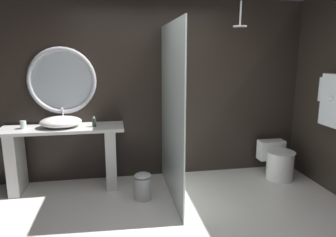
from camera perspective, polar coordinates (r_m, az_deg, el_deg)
name	(u,v)px	position (r m, az deg, el deg)	size (l,w,h in m)	color
back_wall_panel	(151,90)	(4.51, -3.25, 5.32)	(4.80, 0.10, 2.60)	black
vanity_counter	(64,152)	(4.38, -18.87, -5.94)	(1.61, 0.52, 0.87)	silver
vessel_sink	(61,122)	(4.27, -19.44, -0.59)	(0.54, 0.44, 0.24)	white
tumbler_cup	(23,125)	(4.38, -25.49, -1.06)	(0.08, 0.08, 0.11)	silver
soap_dispenser	(94,122)	(4.18, -13.68, -0.68)	(0.05, 0.05, 0.14)	#282D28
round_wall_mirror	(62,81)	(4.43, -19.22, 6.67)	(0.92, 0.06, 0.92)	#B7B7BC
shower_glass_panel	(172,113)	(3.79, 0.66, 0.97)	(0.02, 1.49, 2.20)	silver
rain_shower_head	(240,24)	(4.30, 13.34, 16.91)	(0.18, 0.18, 0.33)	#B7B7BC
hanging_bathrobe	(336,99)	(4.36, 28.94, 3.27)	(0.20, 0.61, 0.73)	#B7B7BC
toilet	(278,161)	(4.89, 19.84, -7.46)	(0.41, 0.60, 0.51)	white
waste_bin	(143,186)	(3.98, -4.73, -12.47)	(0.21, 0.21, 0.35)	#B7B7BC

